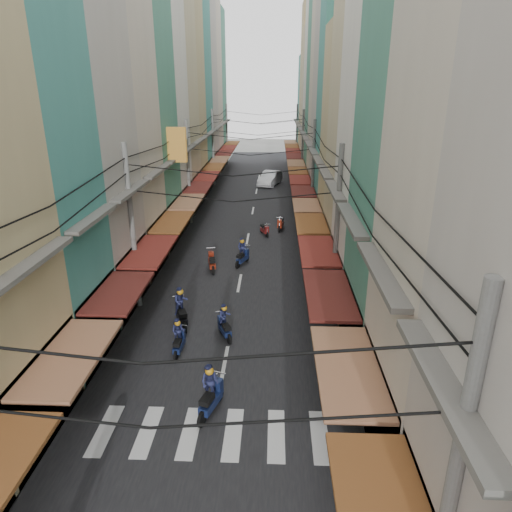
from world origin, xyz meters
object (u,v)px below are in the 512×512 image
(white_car, at_px, (270,185))
(bicycle, at_px, (384,311))
(traffic_sign, at_px, (362,330))
(market_umbrella, at_px, (426,347))

(white_car, distance_m, bicycle, 30.95)
(white_car, relative_size, traffic_sign, 1.71)
(traffic_sign, bearing_deg, bicycle, 69.15)
(bicycle, relative_size, traffic_sign, 0.52)
(white_car, relative_size, market_umbrella, 2.21)
(market_umbrella, xyz_separation_m, traffic_sign, (-2.06, 0.73, 0.19))
(bicycle, distance_m, traffic_sign, 7.05)
(white_car, height_order, bicycle, white_car)
(market_umbrella, bearing_deg, bicycle, 87.52)
(bicycle, relative_size, market_umbrella, 0.68)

